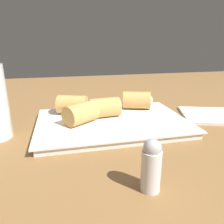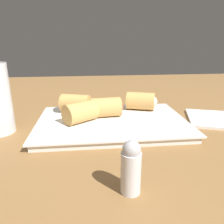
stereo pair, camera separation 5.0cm
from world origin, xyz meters
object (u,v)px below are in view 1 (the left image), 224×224
at_px(spoon, 124,103).
at_px(napkin, 213,115).
at_px(salt_shaker, 151,165).
at_px(serving_plate, 112,123).

relative_size(spoon, napkin, 0.90).
bearing_deg(salt_shaker, napkin, -138.88).
distance_m(napkin, salt_shaker, 0.33).
xyz_separation_m(serving_plate, napkin, (-0.25, -0.01, -0.00)).
bearing_deg(spoon, salt_shaker, 78.86).
bearing_deg(serving_plate, salt_shaker, 89.69).
xyz_separation_m(spoon, salt_shaker, (0.07, 0.36, 0.03)).
relative_size(spoon, salt_shaker, 2.26).
bearing_deg(salt_shaker, spoon, -101.14).
distance_m(spoon, napkin, 0.23).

